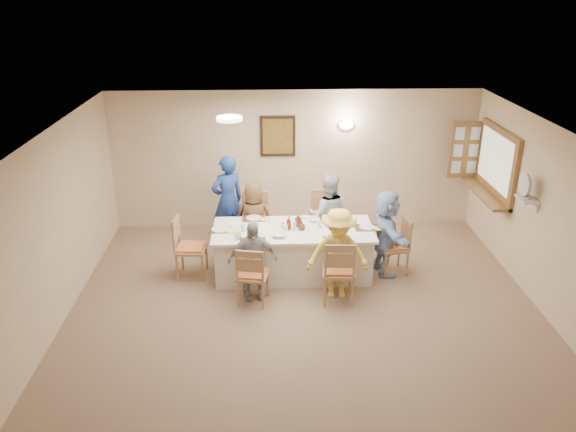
{
  "coord_description": "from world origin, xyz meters",
  "views": [
    {
      "loc": [
        -0.5,
        -6.12,
        4.22
      ],
      "look_at": [
        -0.2,
        1.4,
        1.05
      ],
      "focal_mm": 35.0,
      "sensor_mm": 36.0,
      "label": 1
    }
  ],
  "objects_px": {
    "chair_front_left": "(253,273)",
    "chair_front_right": "(339,269)",
    "diner_right_end": "(386,233)",
    "dining_table": "(293,252)",
    "caregiver": "(228,201)",
    "chair_back_right": "(327,222)",
    "chair_left_end": "(191,247)",
    "chair_back_left": "(254,224)",
    "condiment_ketchup": "(289,223)",
    "diner_back_left": "(254,219)",
    "desk_fan": "(527,189)",
    "diner_front_left": "(253,260)",
    "diner_back_right": "(328,215)",
    "diner_front_right": "(338,254)",
    "serving_hatch": "(497,163)",
    "chair_right_end": "(393,246)"
  },
  "relations": [
    {
      "from": "diner_right_end",
      "to": "condiment_ketchup",
      "type": "xyz_separation_m",
      "value": [
        -1.49,
        -0.0,
        0.19
      ]
    },
    {
      "from": "chair_front_right",
      "to": "caregiver",
      "type": "distance_m",
      "value": 2.57
    },
    {
      "from": "chair_right_end",
      "to": "diner_front_right",
      "type": "distance_m",
      "value": 1.19
    },
    {
      "from": "chair_back_right",
      "to": "chair_front_left",
      "type": "bearing_deg",
      "value": -134.49
    },
    {
      "from": "desk_fan",
      "to": "diner_right_end",
      "type": "relative_size",
      "value": 0.22
    },
    {
      "from": "desk_fan",
      "to": "diner_front_left",
      "type": "distance_m",
      "value": 3.94
    },
    {
      "from": "desk_fan",
      "to": "chair_back_left",
      "type": "relative_size",
      "value": 0.3
    },
    {
      "from": "chair_front_right",
      "to": "chair_right_end",
      "type": "distance_m",
      "value": 1.24
    },
    {
      "from": "chair_left_end",
      "to": "diner_back_right",
      "type": "distance_m",
      "value": 2.26
    },
    {
      "from": "diner_back_left",
      "to": "diner_right_end",
      "type": "bearing_deg",
      "value": 167.12
    },
    {
      "from": "diner_front_right",
      "to": "chair_back_left",
      "type": "bearing_deg",
      "value": 131.98
    },
    {
      "from": "dining_table",
      "to": "caregiver",
      "type": "height_order",
      "value": "caregiver"
    },
    {
      "from": "chair_right_end",
      "to": "diner_back_left",
      "type": "relative_size",
      "value": 0.7
    },
    {
      "from": "chair_back_right",
      "to": "condiment_ketchup",
      "type": "height_order",
      "value": "chair_back_right"
    },
    {
      "from": "diner_back_left",
      "to": "diner_right_end",
      "type": "relative_size",
      "value": 0.94
    },
    {
      "from": "chair_front_right",
      "to": "diner_right_end",
      "type": "xyz_separation_m",
      "value": [
        0.82,
        0.8,
        0.19
      ]
    },
    {
      "from": "chair_back_right",
      "to": "diner_front_right",
      "type": "distance_m",
      "value": 1.49
    },
    {
      "from": "chair_back_right",
      "to": "diner_front_left",
      "type": "distance_m",
      "value": 1.91
    },
    {
      "from": "diner_right_end",
      "to": "chair_back_right",
      "type": "bearing_deg",
      "value": 40.79
    },
    {
      "from": "diner_back_left",
      "to": "caregiver",
      "type": "height_order",
      "value": "caregiver"
    },
    {
      "from": "dining_table",
      "to": "chair_back_right",
      "type": "height_order",
      "value": "chair_back_right"
    },
    {
      "from": "chair_left_end",
      "to": "diner_right_end",
      "type": "distance_m",
      "value": 2.98
    },
    {
      "from": "diner_front_right",
      "to": "caregiver",
      "type": "height_order",
      "value": "caregiver"
    },
    {
      "from": "diner_back_left",
      "to": "caregiver",
      "type": "distance_m",
      "value": 0.67
    },
    {
      "from": "diner_back_right",
      "to": "dining_table",
      "type": "bearing_deg",
      "value": 52.09
    },
    {
      "from": "chair_back_left",
      "to": "condiment_ketchup",
      "type": "xyz_separation_m",
      "value": [
        0.53,
        -0.8,
        0.36
      ]
    },
    {
      "from": "chair_left_end",
      "to": "chair_back_right",
      "type": "bearing_deg",
      "value": -65.41
    },
    {
      "from": "chair_front_left",
      "to": "chair_front_right",
      "type": "distance_m",
      "value": 1.2
    },
    {
      "from": "diner_front_right",
      "to": "condiment_ketchup",
      "type": "relative_size",
      "value": 6.52
    },
    {
      "from": "serving_hatch",
      "to": "chair_front_right",
      "type": "distance_m",
      "value": 3.33
    },
    {
      "from": "chair_front_right",
      "to": "diner_back_right",
      "type": "height_order",
      "value": "diner_back_right"
    },
    {
      "from": "diner_right_end",
      "to": "condiment_ketchup",
      "type": "relative_size",
      "value": 6.53
    },
    {
      "from": "diner_back_right",
      "to": "diner_front_left",
      "type": "xyz_separation_m",
      "value": [
        -1.2,
        -1.36,
        -0.1
      ]
    },
    {
      "from": "dining_table",
      "to": "chair_front_left",
      "type": "height_order",
      "value": "chair_front_left"
    },
    {
      "from": "chair_back_left",
      "to": "chair_front_right",
      "type": "distance_m",
      "value": 2.0
    },
    {
      "from": "dining_table",
      "to": "chair_front_left",
      "type": "relative_size",
      "value": 2.68
    },
    {
      "from": "diner_back_left",
      "to": "diner_front_left",
      "type": "bearing_deg",
      "value": 95.72
    },
    {
      "from": "dining_table",
      "to": "diner_right_end",
      "type": "relative_size",
      "value": 1.79
    },
    {
      "from": "desk_fan",
      "to": "chair_back_left",
      "type": "distance_m",
      "value": 4.17
    },
    {
      "from": "dining_table",
      "to": "chair_back_left",
      "type": "bearing_deg",
      "value": 126.87
    },
    {
      "from": "chair_front_right",
      "to": "diner_right_end",
      "type": "bearing_deg",
      "value": -131.83
    },
    {
      "from": "serving_hatch",
      "to": "condiment_ketchup",
      "type": "height_order",
      "value": "serving_hatch"
    },
    {
      "from": "chair_front_right",
      "to": "diner_front_right",
      "type": "relative_size",
      "value": 0.72
    },
    {
      "from": "chair_left_end",
      "to": "chair_front_left",
      "type": "bearing_deg",
      "value": -125.92
    },
    {
      "from": "chair_front_right",
      "to": "chair_back_left",
      "type": "bearing_deg",
      "value": -49.25
    },
    {
      "from": "chair_front_left",
      "to": "diner_right_end",
      "type": "bearing_deg",
      "value": -147.88
    },
    {
      "from": "chair_front_left",
      "to": "desk_fan",
      "type": "bearing_deg",
      "value": -165.45
    },
    {
      "from": "chair_right_end",
      "to": "diner_front_right",
      "type": "height_order",
      "value": "diner_front_right"
    },
    {
      "from": "chair_back_left",
      "to": "diner_front_left",
      "type": "xyz_separation_m",
      "value": [
        0.0,
        -1.48,
        0.09
      ]
    },
    {
      "from": "diner_front_left",
      "to": "chair_back_right",
      "type": "bearing_deg",
      "value": 42.14
    }
  ]
}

